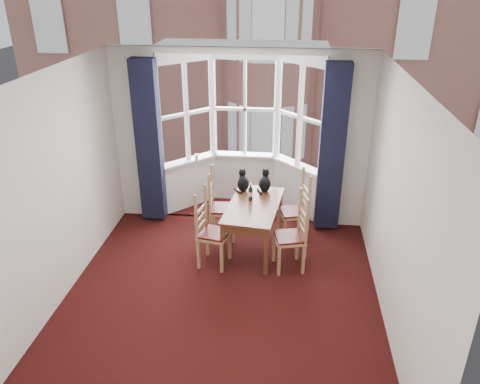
# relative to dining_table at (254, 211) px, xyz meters

# --- Properties ---
(floor) EXTENTS (4.50, 4.50, 0.00)m
(floor) POSITION_rel_dining_table_xyz_m (-0.31, -1.30, -0.64)
(floor) COLOR black
(floor) RESTS_ON ground
(ceiling) EXTENTS (4.50, 4.50, 0.00)m
(ceiling) POSITION_rel_dining_table_xyz_m (-0.31, -1.30, 2.16)
(ceiling) COLOR white
(ceiling) RESTS_ON floor
(wall_left) EXTENTS (0.00, 4.50, 4.50)m
(wall_left) POSITION_rel_dining_table_xyz_m (-2.31, -1.30, 0.76)
(wall_left) COLOR silver
(wall_left) RESTS_ON floor
(wall_right) EXTENTS (0.00, 4.50, 4.50)m
(wall_right) POSITION_rel_dining_table_xyz_m (1.69, -1.30, 0.76)
(wall_right) COLOR silver
(wall_right) RESTS_ON floor
(wall_near) EXTENTS (4.00, 0.00, 4.00)m
(wall_near) POSITION_rel_dining_table_xyz_m (-0.31, -3.55, 0.76)
(wall_near) COLOR silver
(wall_near) RESTS_ON floor
(wall_back_pier_left) EXTENTS (0.70, 0.12, 2.80)m
(wall_back_pier_left) POSITION_rel_dining_table_xyz_m (-1.96, 0.95, 0.76)
(wall_back_pier_left) COLOR silver
(wall_back_pier_left) RESTS_ON floor
(wall_back_pier_right) EXTENTS (0.70, 0.12, 2.80)m
(wall_back_pier_right) POSITION_rel_dining_table_xyz_m (1.34, 0.95, 0.76)
(wall_back_pier_right) COLOR silver
(wall_back_pier_right) RESTS_ON floor
(bay_window) EXTENTS (2.76, 0.94, 2.80)m
(bay_window) POSITION_rel_dining_table_xyz_m (-0.31, 1.45, 0.76)
(bay_window) COLOR white
(bay_window) RESTS_ON floor
(curtain_left) EXTENTS (0.38, 0.22, 2.60)m
(curtain_left) POSITION_rel_dining_table_xyz_m (-1.73, 0.77, 0.71)
(curtain_left) COLOR black
(curtain_left) RESTS_ON floor
(curtain_right) EXTENTS (0.38, 0.22, 2.60)m
(curtain_right) POSITION_rel_dining_table_xyz_m (1.11, 0.77, 0.71)
(curtain_right) COLOR black
(curtain_right) RESTS_ON floor
(dining_table) EXTENTS (0.85, 1.39, 0.74)m
(dining_table) POSITION_rel_dining_table_xyz_m (0.00, 0.00, 0.00)
(dining_table) COLOR brown
(dining_table) RESTS_ON floor
(chair_left_near) EXTENTS (0.47, 0.49, 0.92)m
(chair_left_near) POSITION_rel_dining_table_xyz_m (-0.60, -0.44, -0.17)
(chair_left_near) COLOR #A88151
(chair_left_near) RESTS_ON floor
(chair_left_far) EXTENTS (0.43, 0.45, 0.92)m
(chair_left_far) POSITION_rel_dining_table_xyz_m (-0.59, 0.30, -0.17)
(chair_left_far) COLOR #A88151
(chair_left_far) RESTS_ON floor
(chair_right_near) EXTENTS (0.49, 0.50, 0.92)m
(chair_right_near) POSITION_rel_dining_table_xyz_m (0.62, -0.42, -0.17)
(chair_right_near) COLOR #A88151
(chair_right_near) RESTS_ON floor
(chair_right_far) EXTENTS (0.50, 0.51, 0.92)m
(chair_right_far) POSITION_rel_dining_table_xyz_m (0.67, 0.34, -0.17)
(chair_right_far) COLOR #A88151
(chair_right_far) RESTS_ON floor
(cat_left) EXTENTS (0.23, 0.28, 0.34)m
(cat_left) POSITION_rel_dining_table_xyz_m (-0.20, 0.47, 0.23)
(cat_left) COLOR black
(cat_left) RESTS_ON dining_table
(cat_right) EXTENTS (0.19, 0.27, 0.35)m
(cat_right) POSITION_rel_dining_table_xyz_m (0.13, 0.49, 0.23)
(cat_right) COLOR black
(cat_right) RESTS_ON dining_table
(wine_bottle) EXTENTS (0.07, 0.07, 0.26)m
(wine_bottle) POSITION_rel_dining_table_xyz_m (-0.06, 0.14, 0.21)
(wine_bottle) COLOR black
(wine_bottle) RESTS_ON dining_table
(candle_tall) EXTENTS (0.06, 0.06, 0.11)m
(candle_tall) POSITION_rel_dining_table_xyz_m (-1.09, 1.30, 0.28)
(candle_tall) COLOR white
(candle_tall) RESTS_ON bay_window
(street) EXTENTS (80.00, 80.00, 0.00)m
(street) POSITION_rel_dining_table_xyz_m (-0.31, 30.95, -6.64)
(street) COLOR #333335
(street) RESTS_ON ground
(tenement_building) EXTENTS (18.40, 7.80, 15.20)m
(tenement_building) POSITION_rel_dining_table_xyz_m (-0.31, 12.71, 0.96)
(tenement_building) COLOR #93574B
(tenement_building) RESTS_ON street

